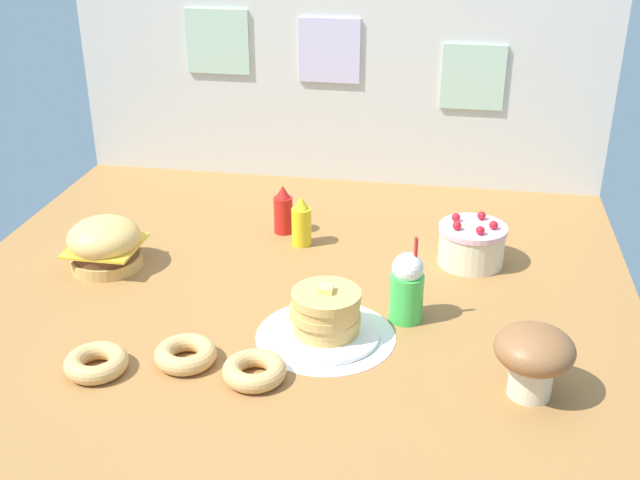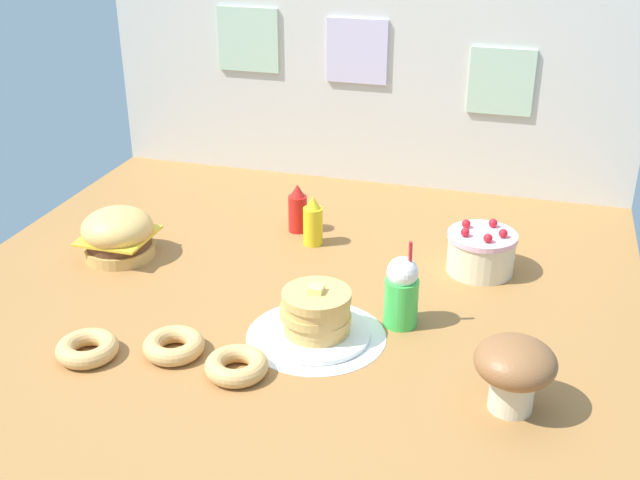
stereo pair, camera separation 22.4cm
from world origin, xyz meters
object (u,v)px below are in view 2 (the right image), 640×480
burger (118,234)px  mustard_bottle (313,222)px  donut_chocolate (174,345)px  mushroom_stool (515,368)px  cream_soda_cup (402,292)px  layer_cake (481,252)px  donut_pink_glaze (87,348)px  pancake_stack (316,316)px  ketchup_bottle (298,210)px  donut_vanilla (237,365)px

burger → mustard_bottle: 0.63m
donut_chocolate → mushroom_stool: 0.86m
cream_soda_cup → mushroom_stool: bearing=-42.9°
cream_soda_cup → mustard_bottle: bearing=131.9°
layer_cake → donut_pink_glaze: layer_cake is taller
pancake_stack → ketchup_bottle: (-0.25, 0.63, 0.02)m
mustard_bottle → mushroom_stool: bearing=-45.9°
mustard_bottle → mushroom_stool: (0.70, -0.72, 0.03)m
donut_vanilla → donut_chocolate: bearing=168.3°
donut_pink_glaze → mushroom_stool: mushroom_stool is taller
ketchup_bottle → mushroom_stool: size_ratio=0.91×
donut_chocolate → ketchup_bottle: bearing=84.6°
ketchup_bottle → cream_soda_cup: (0.46, -0.51, 0.02)m
donut_vanilla → ketchup_bottle: bearing=97.5°
pancake_stack → donut_pink_glaze: bearing=-154.4°
layer_cake → donut_vanilla: size_ratio=1.34×
burger → pancake_stack: size_ratio=0.78×
mustard_bottle → donut_pink_glaze: size_ratio=1.08×
donut_pink_glaze → mushroom_stool: (1.06, 0.09, 0.09)m
cream_soda_cup → mushroom_stool: size_ratio=1.36×
donut_vanilla → mushroom_stool: bearing=4.5°
donut_pink_glaze → donut_vanilla: bearing=5.1°
layer_cake → mustard_bottle: 0.56m
ketchup_bottle → donut_chocolate: 0.82m
layer_cake → mushroom_stool: mushroom_stool is taller
layer_cake → mushroom_stool: (0.14, -0.68, 0.05)m
layer_cake → burger: bearing=-168.9°
burger → cream_soda_cup: (0.95, -0.16, 0.02)m
donut_vanilla → pancake_stack: bearing=57.6°
cream_soda_cup → donut_pink_glaze: (-0.75, -0.38, -0.08)m
mustard_bottle → donut_vanilla: (0.03, -0.77, -0.05)m
mustard_bottle → burger: bearing=-155.3°
layer_cake → mushroom_stool: 0.69m
donut_pink_glaze → cream_soda_cup: bearing=27.3°
donut_chocolate → mushroom_stool: (0.86, 0.01, 0.09)m
ketchup_bottle → donut_pink_glaze: 0.94m
mustard_bottle → cream_soda_cup: (0.38, -0.42, 0.02)m
pancake_stack → layer_cake: (0.38, 0.51, 0.00)m
pancake_stack → donut_vanilla: pancake_stack is taller
burger → donut_vanilla: (0.61, -0.51, -0.05)m
layer_cake → cream_soda_cup: size_ratio=0.83×
cream_soda_cup → donut_chocolate: size_ratio=1.61×
donut_pink_glaze → pancake_stack: bearing=25.6°
ketchup_bottle → donut_chocolate: bearing=-95.4°
ketchup_bottle → donut_chocolate: ketchup_bottle is taller
layer_cake → cream_soda_cup: (-0.18, -0.38, 0.03)m
pancake_stack → ketchup_bottle: 0.68m
burger → donut_pink_glaze: 0.58m
donut_chocolate → donut_vanilla: (0.19, -0.04, 0.00)m
ketchup_bottle → donut_pink_glaze: (-0.29, -0.89, -0.05)m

